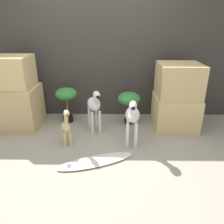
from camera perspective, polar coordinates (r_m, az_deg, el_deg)
The scene contains 10 objects.
ground_plane at distance 3.08m, azimuth -5.11°, elevation -10.59°, with size 14.00×14.00×0.00m, color #9E937F.
wall_back at distance 4.00m, azimuth -3.74°, elevation 14.31°, with size 6.40×0.08×2.20m.
rock_pillar_left at distance 3.92m, azimuth -23.75°, elevation 3.97°, with size 0.69×0.65×1.19m.
rock_pillar_right at distance 3.72m, azimuth 16.52°, elevation 3.61°, with size 0.69×0.65×1.08m.
zebra_right at distance 3.09m, azimuth 5.36°, elevation -0.94°, with size 0.23×0.49×0.73m.
zebra_left at distance 3.48m, azimuth -4.64°, elevation 1.90°, with size 0.30×0.49×0.73m.
giraffe_figurine at distance 3.18m, azimuth -11.88°, elevation -3.57°, with size 0.23×0.38×0.60m.
potted_palm_front at distance 3.87m, azimuth -11.82°, elevation 4.01°, with size 0.37×0.37×0.63m.
potted_palm_back at distance 3.74m, azimuth 4.48°, elevation 3.17°, with size 0.39×0.39×0.57m.
surfboard at distance 2.89m, azimuth -4.47°, elevation -12.66°, with size 1.04×0.60×0.08m.
Camera 1 is at (0.30, -2.55, 1.70)m, focal length 35.00 mm.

